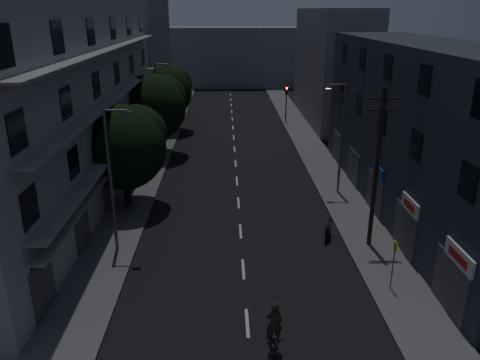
{
  "coord_description": "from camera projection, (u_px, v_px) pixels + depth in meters",
  "views": [
    {
      "loc": [
        -0.85,
        -15.0,
        12.87
      ],
      "look_at": [
        0.0,
        12.0,
        3.0
      ],
      "focal_mm": 35.0,
      "sensor_mm": 36.0,
      "label": 1
    }
  ],
  "objects": [
    {
      "name": "street_lamp_left_far",
      "position": [
        158.0,
        101.0,
        45.08
      ],
      "size": [
        1.51,
        0.25,
        8.0
      ],
      "color": "#5A5E61",
      "rests_on": "sidewalk_left"
    },
    {
      "name": "building_right",
      "position": [
        425.0,
        131.0,
        30.13
      ],
      "size": [
        6.19,
        28.0,
        11.0
      ],
      "color": "#282C36",
      "rests_on": "ground"
    },
    {
      "name": "building_left",
      "position": [
        66.0,
        99.0,
        32.66
      ],
      "size": [
        7.0,
        36.0,
        14.0
      ],
      "color": "#A1A19D",
      "rests_on": "ground"
    },
    {
      "name": "tree_far",
      "position": [
        166.0,
        90.0,
        50.83
      ],
      "size": [
        5.79,
        5.79,
        7.15
      ],
      "color": "black",
      "rests_on": "sidewalk_left"
    },
    {
      "name": "traffic_signal_far_right",
      "position": [
        286.0,
        97.0,
        55.61
      ],
      "size": [
        0.28,
        0.37,
        4.1
      ],
      "color": "black",
      "rests_on": "sidewalk_right"
    },
    {
      "name": "lane_markings",
      "position": [
        234.0,
        143.0,
        47.86
      ],
      "size": [
        0.15,
        60.5,
        0.01
      ],
      "color": "beige",
      "rests_on": "ground"
    },
    {
      "name": "building_far_end",
      "position": [
        230.0,
        57.0,
        82.52
      ],
      "size": [
        24.0,
        8.0,
        10.0
      ],
      "primitive_type": "cube",
      "color": "slate",
      "rests_on": "ground"
    },
    {
      "name": "utility_pole",
      "position": [
        377.0,
        166.0,
        25.36
      ],
      "size": [
        1.8,
        0.24,
        9.0
      ],
      "color": "black",
      "rests_on": "sidewalk_right"
    },
    {
      "name": "tree_near",
      "position": [
        124.0,
        144.0,
        30.84
      ],
      "size": [
        5.67,
        5.67,
        6.99
      ],
      "color": "black",
      "rests_on": "sidewalk_left"
    },
    {
      "name": "tree_mid",
      "position": [
        153.0,
        105.0,
        42.09
      ],
      "size": [
        6.03,
        6.03,
        7.42
      ],
      "color": "black",
      "rests_on": "sidewalk_left"
    },
    {
      "name": "motorcycle",
      "position": [
        328.0,
        232.0,
        27.71
      ],
      "size": [
        0.81,
        1.65,
        1.11
      ],
      "rotation": [
        0.0,
        0.0,
        -0.37
      ],
      "color": "black",
      "rests_on": "ground"
    },
    {
      "name": "street_lamp_left_near",
      "position": [
        112.0,
        174.0,
        24.96
      ],
      "size": [
        1.51,
        0.25,
        8.0
      ],
      "color": "slate",
      "rests_on": "sidewalk_left"
    },
    {
      "name": "sidewalk_right",
      "position": [
        318.0,
        160.0,
        42.19
      ],
      "size": [
        3.0,
        90.0,
        0.15
      ],
      "primitive_type": "cube",
      "color": "#565659",
      "rests_on": "ground"
    },
    {
      "name": "cyclist",
      "position": [
        274.0,
        335.0,
        18.42
      ],
      "size": [
        0.93,
        1.91,
        2.32
      ],
      "rotation": [
        0.0,
        0.0,
        0.16
      ],
      "color": "black",
      "rests_on": "ground"
    },
    {
      "name": "ground",
      "position": [
        235.0,
        162.0,
        41.99
      ],
      "size": [
        160.0,
        160.0,
        0.0
      ],
      "primitive_type": "plane",
      "color": "black",
      "rests_on": "ground"
    },
    {
      "name": "bus_stop_sign",
      "position": [
        394.0,
        257.0,
        22.07
      ],
      "size": [
        0.06,
        0.35,
        2.52
      ],
      "color": "#595B60",
      "rests_on": "sidewalk_right"
    },
    {
      "name": "street_lamp_right",
      "position": [
        340.0,
        134.0,
        33.12
      ],
      "size": [
        1.51,
        0.25,
        8.0
      ],
      "color": "slate",
      "rests_on": "sidewalk_right"
    },
    {
      "name": "building_far_left",
      "position": [
        139.0,
        49.0,
        60.48
      ],
      "size": [
        6.0,
        20.0,
        16.0
      ],
      "primitive_type": "cube",
      "color": "slate",
      "rests_on": "ground"
    },
    {
      "name": "building_far_right",
      "position": [
        332.0,
        66.0,
        56.07
      ],
      "size": [
        6.0,
        20.0,
        13.0
      ],
      "primitive_type": "cube",
      "color": "slate",
      "rests_on": "ground"
    },
    {
      "name": "sidewalk_left",
      "position": [
        152.0,
        162.0,
        41.74
      ],
      "size": [
        3.0,
        90.0,
        0.15
      ],
      "primitive_type": "cube",
      "color": "#565659",
      "rests_on": "ground"
    },
    {
      "name": "traffic_signal_far_left",
      "position": [
        178.0,
        100.0,
        53.72
      ],
      "size": [
        0.28,
        0.37,
        4.1
      ],
      "color": "black",
      "rests_on": "sidewalk_left"
    }
  ]
}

